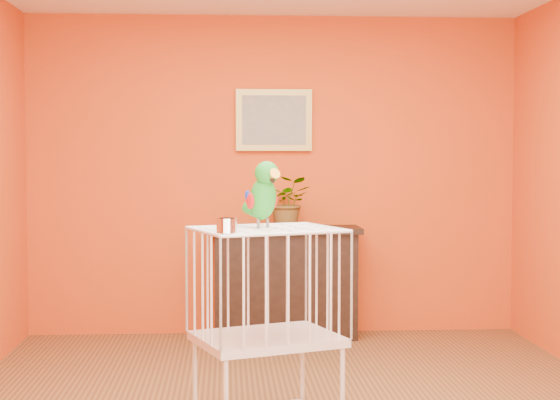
{
  "coord_description": "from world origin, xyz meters",
  "views": [
    {
      "loc": [
        -0.39,
        -4.77,
        1.46
      ],
      "look_at": [
        -0.11,
        -0.34,
        1.23
      ],
      "focal_mm": 55.0,
      "sensor_mm": 36.0,
      "label": 1
    }
  ],
  "objects": [
    {
      "name": "parrot",
      "position": [
        -0.2,
        -0.32,
        1.26
      ],
      "size": [
        0.22,
        0.31,
        0.35
      ],
      "rotation": [
        0.0,
        0.0,
        0.48
      ],
      "color": "#59544C",
      "rests_on": "birdcage"
    },
    {
      "name": "room_shell",
      "position": [
        0.0,
        0.0,
        1.58
      ],
      "size": [
        4.5,
        4.5,
        4.5
      ],
      "color": "#D84314",
      "rests_on": "ground"
    },
    {
      "name": "birdcage",
      "position": [
        -0.18,
        -0.36,
        0.56
      ],
      "size": [
        0.84,
        0.75,
        1.09
      ],
      "rotation": [
        0.0,
        0.0,
        0.35
      ],
      "color": "silver",
      "rests_on": "ground"
    },
    {
      "name": "framed_picture",
      "position": [
        0.0,
        2.22,
        1.75
      ],
      "size": [
        0.62,
        0.04,
        0.5
      ],
      "color": "#A88D3C",
      "rests_on": "room_shell"
    },
    {
      "name": "feed_cup",
      "position": [
        -0.39,
        -0.65,
        1.13
      ],
      "size": [
        0.1,
        0.1,
        0.07
      ],
      "primitive_type": "cylinder",
      "color": "silver",
      "rests_on": "birdcage"
    },
    {
      "name": "potted_plant",
      "position": [
        0.1,
        2.03,
        1.05
      ],
      "size": [
        0.45,
        0.48,
        0.32
      ],
      "primitive_type": "imported",
      "rotation": [
        0.0,
        0.0,
        -0.23
      ],
      "color": "#26722D",
      "rests_on": "console_cabinet"
    },
    {
      "name": "console_cabinet",
      "position": [
        0.08,
        2.04,
        0.45
      ],
      "size": [
        1.2,
        0.43,
        0.89
      ],
      "color": "black",
      "rests_on": "ground"
    }
  ]
}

